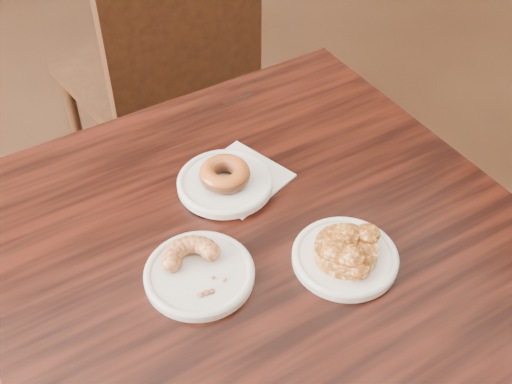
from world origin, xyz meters
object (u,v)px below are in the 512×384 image
object	(u,v)px
apple_fritter	(346,248)
cruller_fragment	(199,266)
chair_far	(154,76)
glazed_donut	(225,174)
cafe_table	(262,366)

from	to	relation	value
apple_fritter	cruller_fragment	bearing A→B (deg)	167.93
chair_far	cruller_fragment	xyz separation A→B (m)	(-0.14, -1.01, 0.33)
chair_far	apple_fritter	size ratio (longest dim) A/B	6.45
chair_far	glazed_donut	world-z (taller)	chair_far
apple_fritter	chair_far	bearing A→B (deg)	94.26
cafe_table	apple_fritter	distance (m)	0.42
cafe_table	glazed_donut	bearing A→B (deg)	85.60
cruller_fragment	chair_far	bearing A→B (deg)	81.94
cafe_table	apple_fritter	world-z (taller)	apple_fritter
glazed_donut	cruller_fragment	size ratio (longest dim) A/B	0.85
cafe_table	chair_far	world-z (taller)	chair_far
glazed_donut	cruller_fragment	world-z (taller)	glazed_donut
chair_far	cafe_table	bearing A→B (deg)	71.36
chair_far	cruller_fragment	bearing A→B (deg)	64.88
glazed_donut	apple_fritter	size ratio (longest dim) A/B	0.64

